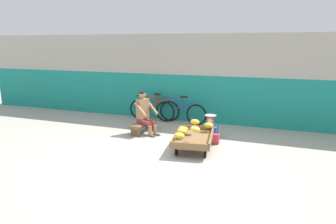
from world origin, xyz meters
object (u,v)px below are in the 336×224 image
Objects in this scene: bicycle_far_left at (180,112)px; shopping_bag at (215,139)px; bicycle_near_left at (154,109)px; low_bench at (143,125)px; weighing_scale at (210,120)px; vendor_seated at (145,113)px; plastic_crate at (210,132)px; banana_cart at (194,139)px.

shopping_bag is at bearing -47.69° from bicycle_far_left.
low_bench is at bearing -79.88° from bicycle_near_left.
bicycle_near_left is at bearing 171.73° from bicycle_far_left.
shopping_bag is (1.40, -1.53, -0.23)m from bicycle_far_left.
weighing_scale reaches higher than shopping_bag.
vendor_seated reaches higher than plastic_crate.
weighing_scale is at bearing -90.00° from plastic_crate.
bicycle_near_left is at bearing 131.09° from banana_cart.
plastic_crate is at bearing -42.57° from bicycle_far_left.
plastic_crate is at bearing 116.89° from shopping_bag.
low_bench is 0.38m from vendor_seated.
vendor_seated reaches higher than bicycle_far_left.
plastic_crate is 0.22× the size of bicycle_far_left.
banana_cart is at bearing -25.68° from low_bench.
weighing_scale is at bearing 5.96° from low_bench.
bicycle_near_left and bicycle_far_left have the same top height.
vendor_seated is 4.75× the size of shopping_bag.
shopping_bag is (0.41, 0.52, -0.12)m from banana_cart.
vendor_seated is 1.81m from plastic_crate.
low_bench is 0.99× the size of vendor_seated.
bicycle_near_left is at bearing 144.24° from shopping_bag.
vendor_seated reaches higher than low_bench.
bicycle_far_left is (0.92, -0.13, 0.00)m from bicycle_near_left.
low_bench is 1.84m from plastic_crate.
bicycle_near_left is (-2.08, 1.20, 0.20)m from plastic_crate.
vendor_seated is (0.08, -0.04, 0.37)m from low_bench.
bicycle_near_left is 6.91× the size of shopping_bag.
weighing_scale is 0.62m from shopping_bag.
weighing_scale is 1.25× the size of shopping_bag.
banana_cart is at bearing -48.91° from bicycle_near_left.
vendor_seated is at bearing -172.51° from weighing_scale.
bicycle_near_left is 2.86m from shopping_bag.
bicycle_far_left reaches higher than weighing_scale.
vendor_seated is 1.44m from bicycle_far_left.
shopping_bag is (0.24, -0.47, -0.33)m from weighing_scale.
shopping_bag is (1.99, -0.24, -0.45)m from vendor_seated.
bicycle_far_left reaches higher than plastic_crate.
banana_cart reaches higher than low_bench.
plastic_crate is (0.17, 0.99, -0.09)m from banana_cart.
vendor_seated is at bearing -26.59° from low_bench.
shopping_bag is (2.32, -1.67, -0.23)m from bicycle_near_left.
vendor_seated is at bearing 173.14° from shopping_bag.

